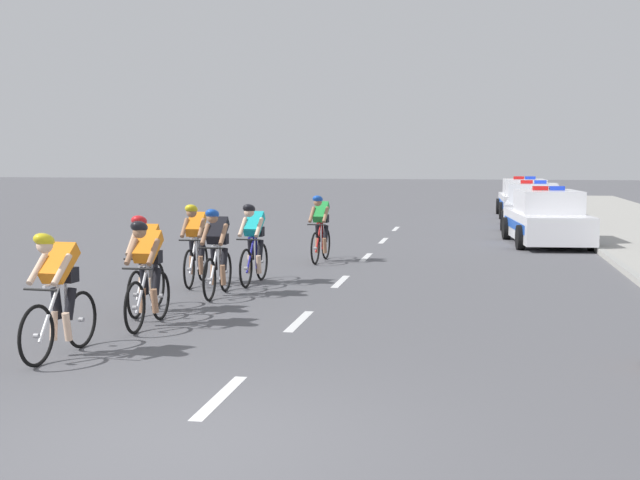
{
  "coord_description": "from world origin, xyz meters",
  "views": [
    {
      "loc": [
        2.46,
        -6.65,
        2.42
      ],
      "look_at": [
        0.13,
        6.43,
        1.1
      ],
      "focal_mm": 47.96,
      "sensor_mm": 36.0,
      "label": 1
    }
  ],
  "objects_px": {
    "cyclist_third": "(146,262)",
    "police_car_nearest": "(547,220)",
    "police_car_second": "(533,207)",
    "police_car_third": "(524,199)",
    "cyclist_sixth": "(254,243)",
    "cyclist_fourth": "(217,251)",
    "cyclist_second": "(147,272)",
    "cyclist_seventh": "(321,227)",
    "cyclist_fifth": "(195,243)",
    "cyclist_lead": "(58,293)"
  },
  "relations": [
    {
      "from": "cyclist_fifth",
      "to": "police_car_nearest",
      "type": "relative_size",
      "value": 0.38
    },
    {
      "from": "cyclist_fourth",
      "to": "cyclist_third",
      "type": "bearing_deg",
      "value": -110.56
    },
    {
      "from": "cyclist_seventh",
      "to": "police_car_third",
      "type": "height_order",
      "value": "police_car_third"
    },
    {
      "from": "cyclist_second",
      "to": "police_car_nearest",
      "type": "xyz_separation_m",
      "value": [
        6.5,
        12.51,
        -0.11
      ]
    },
    {
      "from": "cyclist_sixth",
      "to": "police_car_nearest",
      "type": "distance_m",
      "value": 10.29
    },
    {
      "from": "cyclist_second",
      "to": "cyclist_sixth",
      "type": "relative_size",
      "value": 1.0
    },
    {
      "from": "cyclist_sixth",
      "to": "police_car_second",
      "type": "xyz_separation_m",
      "value": [
        6.04,
        13.84,
        -0.11
      ]
    },
    {
      "from": "cyclist_lead",
      "to": "cyclist_sixth",
      "type": "xyz_separation_m",
      "value": [
        0.83,
        6.1,
        0.0
      ]
    },
    {
      "from": "cyclist_third",
      "to": "police_car_second",
      "type": "height_order",
      "value": "police_car_second"
    },
    {
      "from": "cyclist_lead",
      "to": "cyclist_sixth",
      "type": "distance_m",
      "value": 6.15
    },
    {
      "from": "cyclist_third",
      "to": "police_car_third",
      "type": "bearing_deg",
      "value": 72.71
    },
    {
      "from": "cyclist_fifth",
      "to": "police_car_nearest",
      "type": "xyz_separation_m",
      "value": [
        7.08,
        8.64,
        -0.11
      ]
    },
    {
      "from": "police_car_second",
      "to": "cyclist_seventh",
      "type": "bearing_deg",
      "value": -117.61
    },
    {
      "from": "police_car_second",
      "to": "police_car_nearest",
      "type": "bearing_deg",
      "value": -89.97
    },
    {
      "from": "cyclist_third",
      "to": "police_car_nearest",
      "type": "xyz_separation_m",
      "value": [
        6.93,
        11.49,
        -0.11
      ]
    },
    {
      "from": "cyclist_second",
      "to": "cyclist_fifth",
      "type": "height_order",
      "value": "same"
    },
    {
      "from": "cyclist_third",
      "to": "cyclist_fifth",
      "type": "height_order",
      "value": "same"
    },
    {
      "from": "cyclist_lead",
      "to": "police_car_third",
      "type": "xyz_separation_m",
      "value": [
        6.87,
        25.18,
        -0.11
      ]
    },
    {
      "from": "police_car_second",
      "to": "cyclist_second",
      "type": "bearing_deg",
      "value": -109.84
    },
    {
      "from": "cyclist_fourth",
      "to": "police_car_second",
      "type": "bearing_deg",
      "value": 67.66
    },
    {
      "from": "police_car_nearest",
      "to": "police_car_second",
      "type": "height_order",
      "value": "same"
    },
    {
      "from": "cyclist_sixth",
      "to": "cyclist_third",
      "type": "bearing_deg",
      "value": -105.59
    },
    {
      "from": "cyclist_second",
      "to": "cyclist_fourth",
      "type": "distance_m",
      "value": 2.7
    },
    {
      "from": "cyclist_sixth",
      "to": "police_car_second",
      "type": "distance_m",
      "value": 15.1
    },
    {
      "from": "cyclist_lead",
      "to": "cyclist_fifth",
      "type": "height_order",
      "value": "same"
    },
    {
      "from": "cyclist_fifth",
      "to": "cyclist_seventh",
      "type": "distance_m",
      "value": 4.2
    },
    {
      "from": "cyclist_third",
      "to": "police_car_nearest",
      "type": "relative_size",
      "value": 0.38
    },
    {
      "from": "cyclist_second",
      "to": "police_car_second",
      "type": "distance_m",
      "value": 19.16
    },
    {
      "from": "police_car_third",
      "to": "cyclist_fourth",
      "type": "bearing_deg",
      "value": -107.02
    },
    {
      "from": "cyclist_fifth",
      "to": "police_car_nearest",
      "type": "distance_m",
      "value": 11.17
    },
    {
      "from": "police_car_nearest",
      "to": "cyclist_third",
      "type": "bearing_deg",
      "value": -121.08
    },
    {
      "from": "cyclist_seventh",
      "to": "cyclist_lead",
      "type": "bearing_deg",
      "value": -98.74
    },
    {
      "from": "cyclist_fourth",
      "to": "cyclist_seventh",
      "type": "xyz_separation_m",
      "value": [
        0.91,
        5.02,
        0.0
      ]
    },
    {
      "from": "cyclist_lead",
      "to": "cyclist_sixth",
      "type": "height_order",
      "value": "same"
    },
    {
      "from": "cyclist_fifth",
      "to": "cyclist_sixth",
      "type": "relative_size",
      "value": 1.0
    },
    {
      "from": "cyclist_sixth",
      "to": "police_car_third",
      "type": "height_order",
      "value": "police_car_third"
    },
    {
      "from": "cyclist_second",
      "to": "cyclist_third",
      "type": "relative_size",
      "value": 1.0
    },
    {
      "from": "cyclist_lead",
      "to": "police_car_second",
      "type": "bearing_deg",
      "value": 70.98
    },
    {
      "from": "cyclist_sixth",
      "to": "police_car_nearest",
      "type": "bearing_deg",
      "value": 54.03
    },
    {
      "from": "cyclist_fourth",
      "to": "police_car_nearest",
      "type": "bearing_deg",
      "value": 57.32
    },
    {
      "from": "cyclist_lead",
      "to": "police_car_second",
      "type": "height_order",
      "value": "police_car_second"
    },
    {
      "from": "cyclist_fifth",
      "to": "cyclist_sixth",
      "type": "height_order",
      "value": "same"
    },
    {
      "from": "cyclist_second",
      "to": "cyclist_seventh",
      "type": "relative_size",
      "value": 1.0
    },
    {
      "from": "cyclist_fourth",
      "to": "police_car_third",
      "type": "distance_m",
      "value": 21.52
    },
    {
      "from": "police_car_second",
      "to": "police_car_third",
      "type": "relative_size",
      "value": 1.02
    },
    {
      "from": "cyclist_third",
      "to": "cyclist_seventh",
      "type": "xyz_separation_m",
      "value": [
        1.53,
        6.7,
        0.0
      ]
    },
    {
      "from": "police_car_second",
      "to": "cyclist_fifth",
      "type": "bearing_deg",
      "value": -116.58
    },
    {
      "from": "police_car_second",
      "to": "police_car_third",
      "type": "distance_m",
      "value": 5.25
    },
    {
      "from": "cyclist_second",
      "to": "cyclist_seventh",
      "type": "height_order",
      "value": "same"
    },
    {
      "from": "cyclist_third",
      "to": "cyclist_sixth",
      "type": "distance_m",
      "value": 3.29
    }
  ]
}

